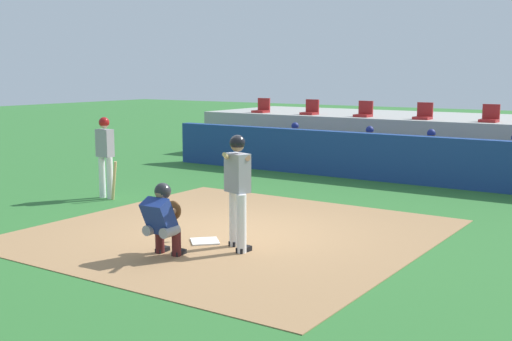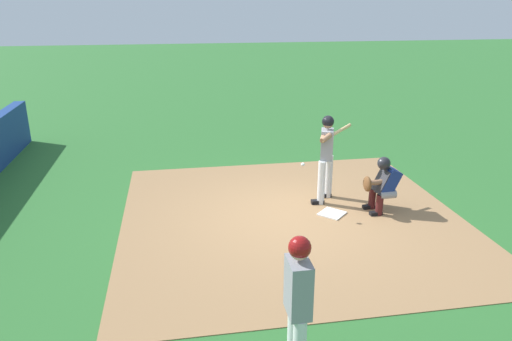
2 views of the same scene
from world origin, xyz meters
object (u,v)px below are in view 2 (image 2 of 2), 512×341
at_px(catcher_crouched, 382,183).
at_px(on_deck_batter, 298,304).
at_px(home_plate, 332,213).
at_px(batter_at_plate, 326,153).

xyz_separation_m(catcher_crouched, on_deck_batter, (-4.12, 2.74, 0.41)).
height_order(catcher_crouched, on_deck_batter, on_deck_batter).
distance_m(catcher_crouched, on_deck_batter, 4.97).
relative_size(catcher_crouched, on_deck_batter, 1.09).
height_order(home_plate, catcher_crouched, catcher_crouched).
relative_size(batter_at_plate, on_deck_batter, 1.01).
bearing_deg(home_plate, catcher_crouched, -91.02).
relative_size(batter_at_plate, catcher_crouched, 0.93).
bearing_deg(batter_at_plate, catcher_crouched, -127.82).
bearing_deg(on_deck_batter, home_plate, -23.20).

